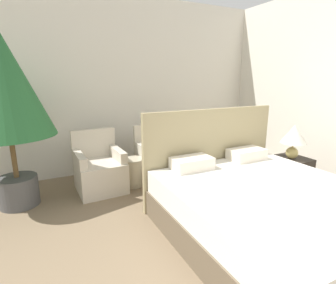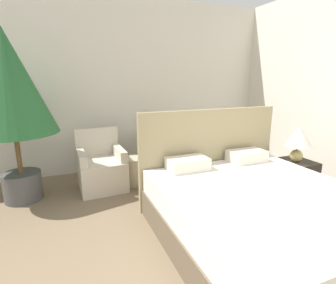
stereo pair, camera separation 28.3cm
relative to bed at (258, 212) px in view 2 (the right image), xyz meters
name	(u,v)px [view 2 (the right image)]	position (x,y,z in m)	size (l,w,h in m)	color
wall_back	(135,86)	(-0.50, 2.70, 1.15)	(10.00, 0.06, 2.90)	silver
bed	(258,212)	(0.00, 0.00, 0.00)	(1.89, 2.08, 1.21)	brown
armchair_near_window_left	(102,170)	(-1.26, 1.89, -0.03)	(0.66, 0.68, 0.85)	beige
armchair_near_window_right	(162,162)	(-0.31, 1.89, -0.03)	(0.66, 0.68, 0.85)	beige
potted_palm	(9,88)	(-2.29, 1.88, 1.17)	(1.06, 1.06, 2.19)	#4C4C4C
nightstand	(293,177)	(1.19, 0.69, -0.06)	(0.47, 0.46, 0.48)	black
table_lamp	(298,139)	(1.18, 0.67, 0.50)	(0.35, 0.35, 0.48)	tan
side_table	(134,171)	(-0.78, 1.84, -0.09)	(0.34, 0.34, 0.42)	#B7AD93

